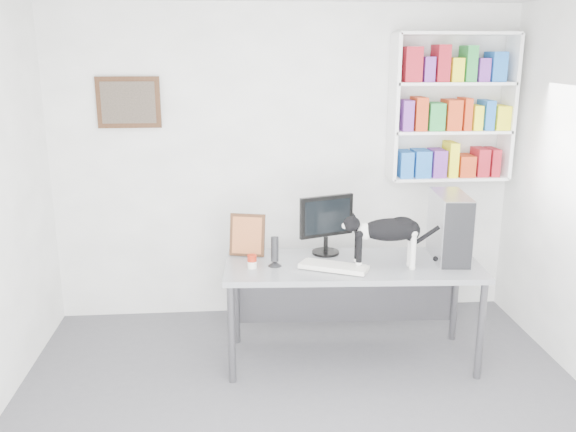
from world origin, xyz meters
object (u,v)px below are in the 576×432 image
at_px(speaker, 275,251).
at_px(cat, 388,242).
at_px(desk, 351,312).
at_px(keyboard, 334,267).
at_px(bookshelf, 452,107).
at_px(leaning_print, 247,234).
at_px(monitor, 326,224).
at_px(soup_can, 252,261).
at_px(pc_tower, 450,227).

relative_size(speaker, cat, 0.37).
xyz_separation_m(desk, keyboard, (-0.16, -0.12, 0.41)).
xyz_separation_m(bookshelf, keyboard, (-1.14, -0.96, -1.05)).
xyz_separation_m(bookshelf, leaning_print, (-1.75, -0.59, -0.90)).
xyz_separation_m(monitor, cat, (0.39, -0.36, -0.04)).
relative_size(bookshelf, monitor, 2.63).
bearing_deg(speaker, soup_can, -165.14).
distance_m(speaker, soup_can, 0.18).
xyz_separation_m(desk, speaker, (-0.58, -0.01, 0.51)).
height_order(speaker, leaning_print, leaning_print).
distance_m(desk, leaning_print, 0.99).
height_order(desk, cat, cat).
xyz_separation_m(monitor, pc_tower, (0.90, -0.20, 0.02)).
bearing_deg(desk, soup_can, -173.65).
bearing_deg(monitor, soup_can, -173.86).
relative_size(keyboard, pc_tower, 0.97).
bearing_deg(pc_tower, speaker, -172.44).
distance_m(speaker, leaning_print, 0.33).
height_order(speaker, soup_can, speaker).
bearing_deg(pc_tower, cat, -156.97).
height_order(bookshelf, cat, bookshelf).
xyz_separation_m(soup_can, cat, (0.97, -0.08, 0.15)).
xyz_separation_m(speaker, cat, (0.81, -0.11, 0.08)).
height_order(monitor, soup_can, monitor).
relative_size(leaning_print, soup_can, 3.39).
relative_size(keyboard, cat, 0.77).
bearing_deg(desk, bookshelf, 44.02).
height_order(bookshelf, soup_can, bookshelf).
bearing_deg(leaning_print, speaker, -40.46).
bearing_deg(desk, pc_tower, 6.18).
relative_size(desk, keyboard, 3.86).
height_order(desk, speaker, speaker).
xyz_separation_m(desk, monitor, (-0.17, 0.24, 0.63)).
xyz_separation_m(keyboard, cat, (0.38, -0.01, 0.18)).
bearing_deg(soup_can, leaning_print, 95.12).
bearing_deg(monitor, speaker, -168.21).
bearing_deg(speaker, bookshelf, 34.27).
bearing_deg(soup_can, pc_tower, 3.14).
distance_m(monitor, pc_tower, 0.93).
xyz_separation_m(speaker, soup_can, (-0.17, -0.03, -0.07)).
bearing_deg(desk, cat, -25.90).
xyz_separation_m(bookshelf, monitor, (-1.15, -0.61, -0.83)).
distance_m(pc_tower, leaning_print, 1.53).
height_order(soup_can, cat, cat).
relative_size(bookshelf, speaker, 5.35).
distance_m(desk, monitor, 0.69).
xyz_separation_m(pc_tower, speaker, (-1.32, -0.05, -0.14)).
relative_size(soup_can, cat, 0.16).
bearing_deg(speaker, pc_tower, 7.70).
bearing_deg(monitor, cat, -62.34).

